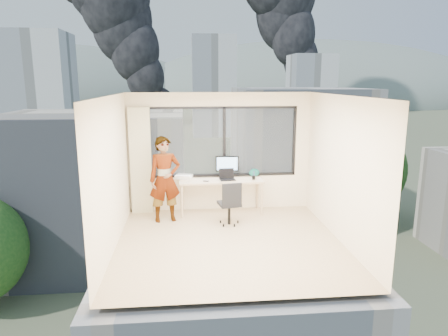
{
  "coord_description": "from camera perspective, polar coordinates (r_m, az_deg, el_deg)",
  "views": [
    {
      "loc": [
        -0.74,
        -6.76,
        2.85
      ],
      "look_at": [
        0.0,
        1.0,
        1.15
      ],
      "focal_mm": 32.33,
      "sensor_mm": 36.0,
      "label": 1
    }
  ],
  "objects": [
    {
      "name": "laptop",
      "position": [
        8.66,
        0.5,
        -1.01
      ],
      "size": [
        0.36,
        0.37,
        0.21
      ],
      "primitive_type": null,
      "rotation": [
        0.0,
        0.0,
        0.09
      ],
      "color": "black",
      "rests_on": "desk"
    },
    {
      "name": "wall_front",
      "position": [
        5.06,
        3.22,
        -5.54
      ],
      "size": [
        4.0,
        0.01,
        2.6
      ],
      "primitive_type": "cube",
      "color": "beige",
      "rests_on": "ground"
    },
    {
      "name": "smoke_plume_b",
      "position": [
        186.91,
        12.72,
        19.42
      ],
      "size": [
        30.0,
        18.0,
        70.0
      ],
      "primitive_type": null,
      "color": "black",
      "rests_on": "exterior_ground"
    },
    {
      "name": "handbag",
      "position": [
        9.0,
        4.29,
        -0.65
      ],
      "size": [
        0.23,
        0.12,
        0.18
      ],
      "primitive_type": "ellipsoid",
      "rotation": [
        0.0,
        0.0,
        -0.01
      ],
      "color": "#0D5341",
      "rests_on": "desk"
    },
    {
      "name": "cellphone",
      "position": [
        8.57,
        -2.56,
        -1.86
      ],
      "size": [
        0.13,
        0.09,
        0.01
      ],
      "primitive_type": "cube",
      "rotation": [
        0.0,
        0.0,
        -0.35
      ],
      "color": "black",
      "rests_on": "desk"
    },
    {
      "name": "far_tower_d",
      "position": [
        167.69,
        -26.46,
        9.02
      ],
      "size": [
        16.0,
        14.0,
        22.0
      ],
      "primitive_type": "cube",
      "color": "silver",
      "rests_on": "exterior_ground"
    },
    {
      "name": "tree_c",
      "position": [
        53.33,
        19.99,
        -1.31
      ],
      "size": [
        8.4,
        8.4,
        10.0
      ],
      "primitive_type": null,
      "color": "#1E4A18",
      "rests_on": "exterior_ground"
    },
    {
      "name": "tree_b",
      "position": [
        28.07,
        5.01,
        -13.87
      ],
      "size": [
        7.6,
        7.6,
        9.0
      ],
      "primitive_type": null,
      "color": "#1E4A18",
      "rests_on": "exterior_ground"
    },
    {
      "name": "game_console",
      "position": [
        8.86,
        -5.68,
        -1.2
      ],
      "size": [
        0.4,
        0.37,
        0.08
      ],
      "primitive_type": "cube",
      "rotation": [
        0.0,
        0.0,
        -0.29
      ],
      "color": "white",
      "rests_on": "desk"
    },
    {
      "name": "near_bldg_a",
      "position": [
        38.94,
        -17.5,
        -2.95
      ],
      "size": [
        16.0,
        12.0,
        14.0
      ],
      "primitive_type": "cube",
      "color": "#F1E2C9",
      "rests_on": "exterior_ground"
    },
    {
      "name": "monitor",
      "position": [
        8.8,
        0.44,
        0.16
      ],
      "size": [
        0.51,
        0.14,
        0.5
      ],
      "primitive_type": null,
      "rotation": [
        0.0,
        0.0,
        -0.06
      ],
      "color": "black",
      "rests_on": "desk"
    },
    {
      "name": "far_tower_b",
      "position": [
        127.08,
        -1.5,
        11.44
      ],
      "size": [
        13.0,
        13.0,
        30.0
      ],
      "primitive_type": "cube",
      "color": "silver",
      "rests_on": "exterior_ground"
    },
    {
      "name": "ceiling",
      "position": [
        6.81,
        0.81,
        10.2
      ],
      "size": [
        4.0,
        4.0,
        0.01
      ],
      "primitive_type": "cube",
      "color": "white",
      "rests_on": "ground"
    },
    {
      "name": "far_tower_a",
      "position": [
        107.41,
        -24.38,
        9.69
      ],
      "size": [
        14.0,
        14.0,
        28.0
      ],
      "primitive_type": "cube",
      "color": "silver",
      "rests_on": "exterior_ground"
    },
    {
      "name": "curtain",
      "position": [
        8.86,
        -11.69,
        0.98
      ],
      "size": [
        0.45,
        0.14,
        2.3
      ],
      "primitive_type": "cube",
      "color": "#EEE7BA",
      "rests_on": "floor"
    },
    {
      "name": "wall_left",
      "position": [
        7.05,
        -15.61,
        -0.85
      ],
      "size": [
        0.01,
        4.0,
        2.6
      ],
      "primitive_type": "cube",
      "color": "beige",
      "rests_on": "ground"
    },
    {
      "name": "window_wall",
      "position": [
        8.89,
        -0.29,
        3.73
      ],
      "size": [
        3.3,
        0.16,
        1.55
      ],
      "primitive_type": null,
      "color": "black",
      "rests_on": "ground"
    },
    {
      "name": "exterior_ground",
      "position": [
        127.88,
        -5.05,
        4.66
      ],
      "size": [
        400.0,
        400.0,
        0.04
      ],
      "primitive_type": "cube",
      "color": "#515B3D",
      "rests_on": "ground"
    },
    {
      "name": "hill_a",
      "position": [
        348.25,
        -25.72,
        8.31
      ],
      "size": [
        288.0,
        216.0,
        90.0
      ],
      "primitive_type": "ellipsoid",
      "color": "slate",
      "rests_on": "exterior_ground"
    },
    {
      "name": "hill_b",
      "position": [
        342.35,
        11.86,
        9.2
      ],
      "size": [
        300.0,
        220.0,
        96.0
      ],
      "primitive_type": "ellipsoid",
      "color": "slate",
      "rests_on": "exterior_ground"
    },
    {
      "name": "person",
      "position": [
        8.28,
        -8.37,
        -1.6
      ],
      "size": [
        0.72,
        0.56,
        1.76
      ],
      "primitive_type": "imported",
      "rotation": [
        0.0,
        0.0,
        0.23
      ],
      "color": "#2D2D33",
      "rests_on": "floor"
    },
    {
      "name": "far_tower_c",
      "position": [
        153.77,
        12.1,
        10.58
      ],
      "size": [
        15.0,
        15.0,
        26.0
      ],
      "primitive_type": "cube",
      "color": "silver",
      "rests_on": "exterior_ground"
    },
    {
      "name": "floor",
      "position": [
        7.37,
        0.75,
        -10.44
      ],
      "size": [
        4.0,
        4.0,
        0.01
      ],
      "primitive_type": "cube",
      "color": "tan",
      "rests_on": "ground"
    },
    {
      "name": "desk",
      "position": [
        8.81,
        -0.41,
        -4.02
      ],
      "size": [
        1.8,
        0.6,
        0.75
      ],
      "primitive_type": "cube",
      "color": "tan",
      "rests_on": "floor"
    },
    {
      "name": "chair",
      "position": [
        8.1,
        0.74,
        -4.9
      ],
      "size": [
        0.54,
        0.54,
        0.91
      ],
      "primitive_type": null,
      "rotation": [
        0.0,
        0.0,
        0.19
      ],
      "color": "black",
      "rests_on": "floor"
    },
    {
      "name": "near_bldg_b",
      "position": [
        47.37,
        10.29,
        1.31
      ],
      "size": [
        14.0,
        13.0,
        16.0
      ],
      "primitive_type": "cube",
      "color": "beige",
      "rests_on": "exterior_ground"
    },
    {
      "name": "pen_cup",
      "position": [
        8.74,
        4.22,
        -1.34
      ],
      "size": [
        0.09,
        0.09,
        0.09
      ],
      "primitive_type": "cylinder",
      "rotation": [
        0.0,
        0.0,
        -0.31
      ],
      "color": "black",
      "rests_on": "desk"
    },
    {
      "name": "wall_right",
      "position": [
        7.46,
        16.24,
        -0.19
      ],
      "size": [
        0.01,
        4.0,
        2.6
      ],
      "primitive_type": "cube",
      "color": "beige",
      "rests_on": "ground"
    }
  ]
}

